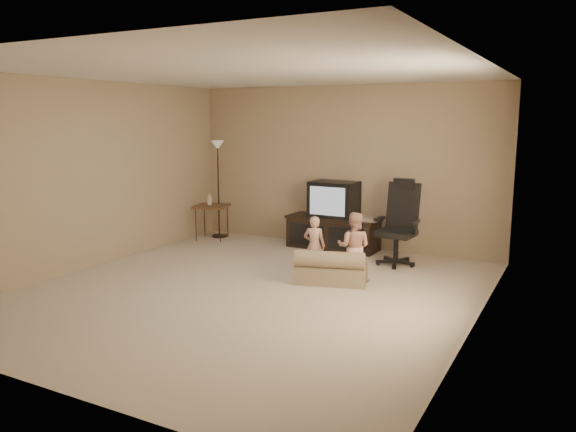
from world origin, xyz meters
name	(u,v)px	position (x,y,z in m)	size (l,w,h in m)	color
floor	(250,292)	(0.00, 0.00, 0.00)	(5.50, 5.50, 0.00)	#C3B59B
room_shell	(249,161)	(0.00, 0.00, 1.52)	(5.50, 5.50, 5.50)	silver
tv_stand	(334,221)	(-0.03, 2.49, 0.43)	(1.47, 0.56, 1.04)	black
office_chair	(398,234)	(1.13, 2.04, 0.42)	(0.59, 0.61, 1.18)	black
side_table	(211,206)	(-2.11, 2.18, 0.55)	(0.64, 0.64, 0.77)	brown
floor_lamp	(218,167)	(-2.10, 2.38, 1.19)	(0.25, 0.25, 1.63)	black
child_sofa	(331,269)	(0.68, 0.76, 0.17)	(0.96, 0.70, 0.42)	gray
toddler_left	(314,246)	(0.36, 0.98, 0.39)	(0.28, 0.21, 0.77)	tan
toddler_right	(354,247)	(0.90, 0.97, 0.43)	(0.42, 0.23, 0.87)	tan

